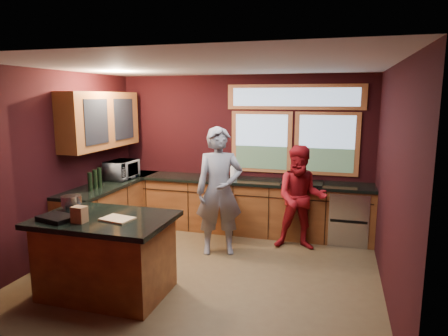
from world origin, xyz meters
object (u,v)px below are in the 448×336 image
at_px(island, 106,255).
at_px(cutting_board, 117,219).
at_px(person_red, 301,198).
at_px(stock_pot, 72,203).
at_px(person_grey, 219,191).

distance_m(island, cutting_board, 0.52).
xyz_separation_m(person_red, stock_pot, (-2.61, -1.94, 0.23)).
height_order(island, stock_pot, stock_pot).
distance_m(person_grey, cutting_board, 1.79).
bearing_deg(person_red, person_grey, -162.25).
relative_size(island, person_grey, 0.82).
relative_size(person_grey, person_red, 1.18).
height_order(person_grey, stock_pot, person_grey).
xyz_separation_m(person_grey, cutting_board, (-0.72, -1.64, 0.01)).
distance_m(person_grey, person_red, 1.26).
bearing_deg(person_red, island, -140.58).
bearing_deg(cutting_board, stock_pot, 165.07).
height_order(island, cutting_board, cutting_board).
bearing_deg(cutting_board, person_red, 49.04).
xyz_separation_m(person_red, cutting_board, (-1.86, -2.14, 0.15)).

